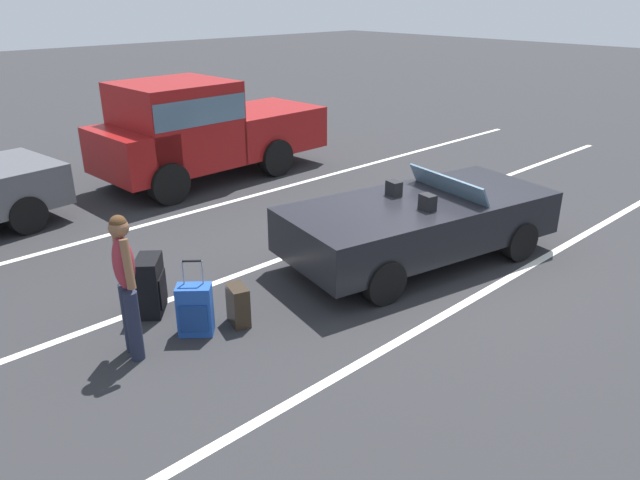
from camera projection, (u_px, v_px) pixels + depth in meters
ground_plane at (417, 259)px, 9.02m from camera, size 80.00×80.00×0.00m
lot_line_near at (492, 288)px, 8.14m from camera, size 18.00×0.12×0.01m
lot_line_mid at (350, 233)px, 9.96m from camera, size 18.00×0.12×0.01m
lot_line_far at (253, 196)px, 11.78m from camera, size 18.00×0.12×0.01m
convertible_car at (430, 220)px, 8.90m from camera, size 4.39×2.51×1.24m
suitcase_large_black at (151, 286)px, 7.40m from camera, size 0.52×0.55×0.74m
suitcase_medium_bright at (195, 310)px, 6.95m from camera, size 0.46×0.44×0.92m
suitcase_small_carryon at (238, 305)px, 7.17m from camera, size 0.29×0.38×0.50m
traveler_person at (126, 279)px, 6.30m from camera, size 0.28×0.61×1.65m
parked_pickup_truck_far at (196, 128)px, 12.37m from camera, size 5.07×2.21×2.10m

